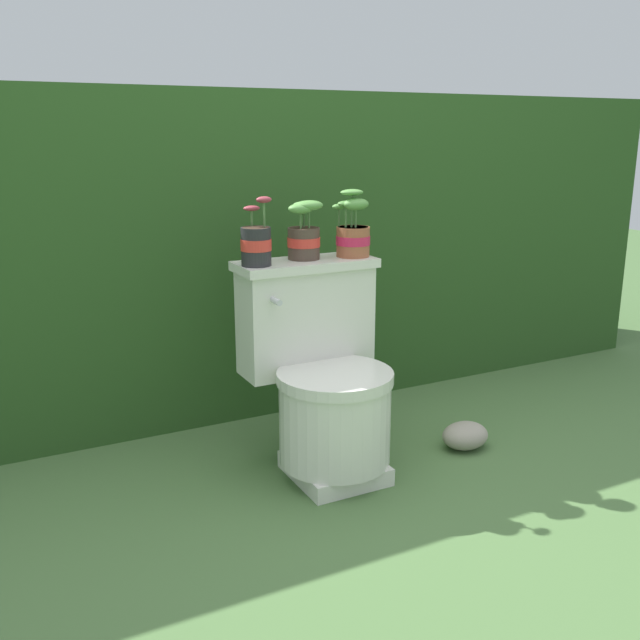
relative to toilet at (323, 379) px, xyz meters
The scene contains 7 objects.
ground_plane 0.33m from the toilet, 49.34° to the right, with size 12.00×12.00×0.00m, color #4C703D.
hedge_backdrop 0.94m from the toilet, 86.20° to the left, with size 3.92×0.75×1.26m.
toilet is the anchor object (origin of this frame).
potted_plant_left 0.50m from the toilet, 149.43° to the left, with size 0.11×0.10×0.22m.
potted_plant_midleft 0.49m from the toilet, 88.75° to the left, with size 0.12×0.11×0.20m.
potted_plant_middle 0.51m from the toilet, 33.69° to the left, with size 0.12×0.12×0.23m.
garden_stone 0.60m from the toilet, 11.70° to the right, with size 0.18×0.14×0.10m.
Camera 1 is at (-1.09, -1.92, 1.11)m, focal length 40.00 mm.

